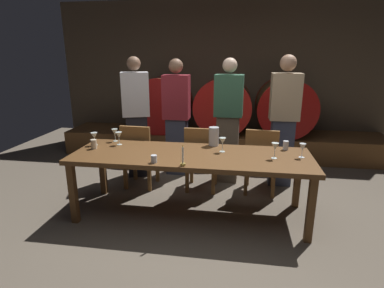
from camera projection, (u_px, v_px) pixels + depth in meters
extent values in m
plane|color=brown|center=(206.00, 228.00, 3.27)|extent=(8.13, 8.13, 0.00)
cube|color=brown|center=(225.00, 77.00, 5.86)|extent=(6.25, 0.24, 2.71)
cube|color=brown|center=(222.00, 143.00, 5.66)|extent=(5.63, 0.90, 0.41)
cylinder|color=brown|center=(163.00, 104.00, 5.62)|extent=(0.96, 0.74, 0.96)
cylinder|color=#9E1411|center=(157.00, 108.00, 5.26)|extent=(0.98, 0.03, 0.98)
cylinder|color=#9E1411|center=(168.00, 101.00, 5.99)|extent=(0.98, 0.03, 0.98)
cylinder|color=#2D2D33|center=(163.00, 104.00, 5.62)|extent=(0.97, 0.04, 0.97)
cylinder|color=brown|center=(223.00, 106.00, 5.47)|extent=(0.96, 0.74, 0.96)
cylinder|color=#B21C16|center=(222.00, 109.00, 5.10)|extent=(0.98, 0.03, 0.98)
cylinder|color=#B21C16|center=(224.00, 102.00, 5.83)|extent=(0.98, 0.03, 0.98)
cylinder|color=#2D2D33|center=(223.00, 106.00, 5.47)|extent=(0.97, 0.04, 0.97)
cylinder|color=brown|center=(285.00, 107.00, 5.31)|extent=(0.96, 0.74, 0.96)
cylinder|color=maroon|center=(288.00, 111.00, 4.95)|extent=(0.98, 0.03, 0.98)
cylinder|color=maroon|center=(282.00, 104.00, 5.68)|extent=(0.98, 0.03, 0.98)
cylinder|color=#2D2D33|center=(285.00, 107.00, 5.31)|extent=(0.97, 0.04, 0.97)
cube|color=brown|center=(191.00, 156.00, 3.38)|extent=(2.58, 0.86, 0.05)
cube|color=brown|center=(73.00, 194.00, 3.30)|extent=(0.07, 0.07, 0.67)
cube|color=brown|center=(311.00, 210.00, 2.95)|extent=(0.07, 0.07, 0.67)
cube|color=brown|center=(103.00, 169.00, 4.00)|extent=(0.07, 0.07, 0.67)
cube|color=brown|center=(297.00, 180.00, 3.65)|extent=(0.07, 0.07, 0.67)
cube|color=brown|center=(141.00, 155.00, 4.23)|extent=(0.42, 0.42, 0.04)
cube|color=brown|center=(135.00, 142.00, 4.00)|extent=(0.40, 0.06, 0.42)
cube|color=brown|center=(157.00, 167.00, 4.42)|extent=(0.05, 0.05, 0.42)
cube|color=brown|center=(135.00, 166.00, 4.49)|extent=(0.05, 0.05, 0.42)
cube|color=brown|center=(149.00, 176.00, 4.10)|extent=(0.05, 0.05, 0.42)
cube|color=brown|center=(125.00, 174.00, 4.17)|extent=(0.05, 0.05, 0.42)
cube|color=brown|center=(202.00, 158.00, 4.13)|extent=(0.41, 0.41, 0.04)
cube|color=brown|center=(200.00, 145.00, 3.89)|extent=(0.40, 0.05, 0.42)
cube|color=brown|center=(216.00, 170.00, 4.32)|extent=(0.05, 0.05, 0.42)
cube|color=brown|center=(192.00, 169.00, 4.38)|extent=(0.05, 0.05, 0.42)
cube|color=brown|center=(213.00, 179.00, 4.00)|extent=(0.05, 0.05, 0.42)
cube|color=brown|center=(187.00, 178.00, 4.06)|extent=(0.05, 0.05, 0.42)
cube|color=brown|center=(261.00, 160.00, 4.03)|extent=(0.43, 0.43, 0.04)
cube|color=brown|center=(262.00, 147.00, 3.80)|extent=(0.40, 0.07, 0.42)
cube|color=brown|center=(273.00, 173.00, 4.22)|extent=(0.05, 0.05, 0.42)
cube|color=brown|center=(248.00, 171.00, 4.30)|extent=(0.05, 0.05, 0.42)
cube|color=brown|center=(273.00, 183.00, 3.90)|extent=(0.05, 0.05, 0.42)
cube|color=brown|center=(246.00, 180.00, 3.98)|extent=(0.05, 0.05, 0.42)
cube|color=black|center=(138.00, 146.00, 4.59)|extent=(0.35, 0.29, 0.91)
cube|color=silver|center=(135.00, 94.00, 4.38)|extent=(0.44, 0.35, 0.61)
sphere|color=#8C664C|center=(134.00, 63.00, 4.26)|extent=(0.19, 0.19, 0.19)
cube|color=#33384C|center=(177.00, 146.00, 4.68)|extent=(0.30, 0.20, 0.85)
cube|color=maroon|center=(176.00, 97.00, 4.48)|extent=(0.38, 0.24, 0.63)
sphere|color=#8C664C|center=(176.00, 66.00, 4.36)|extent=(0.20, 0.20, 0.20)
cube|color=brown|center=(227.00, 149.00, 4.37)|extent=(0.31, 0.21, 0.95)
cube|color=#336047|center=(229.00, 96.00, 4.16)|extent=(0.39, 0.26, 0.56)
sphere|color=beige|center=(230.00, 65.00, 4.05)|extent=(0.20, 0.20, 0.20)
cube|color=#33384C|center=(281.00, 153.00, 4.27)|extent=(0.30, 0.20, 0.92)
cube|color=tan|center=(285.00, 97.00, 4.06)|extent=(0.38, 0.25, 0.61)
sphere|color=tan|center=(288.00, 63.00, 3.94)|extent=(0.21, 0.21, 0.21)
cylinder|color=olive|center=(183.00, 165.00, 3.01)|extent=(0.05, 0.05, 0.02)
cylinder|color=#EDE5CC|center=(183.00, 155.00, 2.98)|extent=(0.02, 0.02, 0.17)
cone|color=yellow|center=(183.00, 146.00, 2.95)|extent=(0.01, 0.01, 0.02)
cylinder|color=silver|center=(214.00, 136.00, 3.66)|extent=(0.12, 0.12, 0.22)
cylinder|color=silver|center=(95.00, 145.00, 3.70)|extent=(0.06, 0.06, 0.00)
cylinder|color=silver|center=(95.00, 141.00, 3.68)|extent=(0.01, 0.01, 0.08)
cone|color=silver|center=(94.00, 135.00, 3.66)|extent=(0.08, 0.08, 0.07)
cylinder|color=silver|center=(115.00, 141.00, 3.86)|extent=(0.06, 0.06, 0.00)
cylinder|color=silver|center=(115.00, 138.00, 3.85)|extent=(0.01, 0.01, 0.07)
cone|color=silver|center=(115.00, 132.00, 3.83)|extent=(0.07, 0.07, 0.08)
cylinder|color=silver|center=(119.00, 144.00, 3.71)|extent=(0.06, 0.06, 0.00)
cylinder|color=silver|center=(119.00, 141.00, 3.70)|extent=(0.01, 0.01, 0.08)
cone|color=silver|center=(119.00, 135.00, 3.68)|extent=(0.08, 0.08, 0.07)
cylinder|color=silver|center=(222.00, 152.00, 3.44)|extent=(0.06, 0.06, 0.00)
cylinder|color=silver|center=(222.00, 148.00, 3.43)|extent=(0.01, 0.01, 0.09)
cone|color=silver|center=(223.00, 141.00, 3.41)|extent=(0.07, 0.07, 0.07)
cylinder|color=silver|center=(274.00, 158.00, 3.22)|extent=(0.06, 0.06, 0.00)
cylinder|color=silver|center=(274.00, 154.00, 3.21)|extent=(0.01, 0.01, 0.09)
cone|color=silver|center=(275.00, 147.00, 3.19)|extent=(0.07, 0.07, 0.08)
cylinder|color=white|center=(301.00, 157.00, 3.25)|extent=(0.06, 0.06, 0.00)
cylinder|color=white|center=(302.00, 154.00, 3.24)|extent=(0.01, 0.01, 0.06)
cone|color=white|center=(303.00, 147.00, 3.22)|extent=(0.07, 0.07, 0.08)
cylinder|color=beige|center=(94.00, 144.00, 3.54)|extent=(0.07, 0.07, 0.11)
cylinder|color=silver|center=(154.00, 159.00, 3.09)|extent=(0.06, 0.06, 0.08)
cylinder|color=silver|center=(286.00, 145.00, 3.50)|extent=(0.06, 0.06, 0.10)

